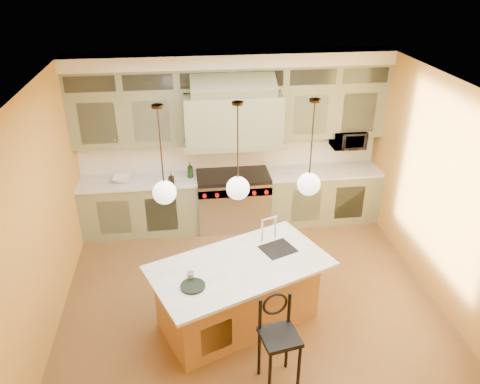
{
  "coord_description": "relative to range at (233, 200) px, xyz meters",
  "views": [
    {
      "loc": [
        -0.78,
        -4.8,
        4.24
      ],
      "look_at": [
        -0.07,
        0.7,
        1.38
      ],
      "focal_mm": 35.0,
      "sensor_mm": 36.0,
      "label": 1
    }
  ],
  "objects": [
    {
      "name": "floor",
      "position": [
        0.0,
        -2.14,
        -0.49
      ],
      "size": [
        5.0,
        5.0,
        0.0
      ],
      "primitive_type": "plane",
      "color": "brown",
      "rests_on": "ground"
    },
    {
      "name": "ceiling",
      "position": [
        0.0,
        -2.14,
        2.41
      ],
      "size": [
        5.0,
        5.0,
        0.0
      ],
      "primitive_type": "plane",
      "rotation": [
        3.14,
        0.0,
        0.0
      ],
      "color": "white",
      "rests_on": "wall_back"
    },
    {
      "name": "wall_back",
      "position": [
        0.0,
        0.36,
        0.96
      ],
      "size": [
        5.0,
        0.0,
        5.0
      ],
      "primitive_type": "plane",
      "rotation": [
        1.57,
        0.0,
        0.0
      ],
      "color": "gold",
      "rests_on": "ground"
    },
    {
      "name": "wall_front",
      "position": [
        0.0,
        -4.64,
        0.96
      ],
      "size": [
        5.0,
        0.0,
        5.0
      ],
      "primitive_type": "plane",
      "rotation": [
        -1.57,
        0.0,
        0.0
      ],
      "color": "gold",
      "rests_on": "ground"
    },
    {
      "name": "wall_left",
      "position": [
        -2.5,
        -2.14,
        0.96
      ],
      "size": [
        0.0,
        5.0,
        5.0
      ],
      "primitive_type": "plane",
      "rotation": [
        1.57,
        0.0,
        1.57
      ],
      "color": "gold",
      "rests_on": "ground"
    },
    {
      "name": "wall_right",
      "position": [
        2.5,
        -2.14,
        0.96
      ],
      "size": [
        0.0,
        5.0,
        5.0
      ],
      "primitive_type": "plane",
      "rotation": [
        1.57,
        0.0,
        -1.57
      ],
      "color": "gold",
      "rests_on": "ground"
    },
    {
      "name": "back_cabinetry",
      "position": [
        0.0,
        0.09,
        0.94
      ],
      "size": [
        5.0,
        0.77,
        2.9
      ],
      "color": "gray",
      "rests_on": "floor"
    },
    {
      "name": "range",
      "position": [
        0.0,
        0.0,
        0.0
      ],
      "size": [
        1.2,
        0.74,
        0.96
      ],
      "color": "silver",
      "rests_on": "floor"
    },
    {
      "name": "kitchen_island",
      "position": [
        -0.21,
        -2.39,
        -0.01
      ],
      "size": [
        2.38,
        1.85,
        1.35
      ],
      "rotation": [
        0.0,
        0.0,
        0.39
      ],
      "color": "olive",
      "rests_on": "floor"
    },
    {
      "name": "counter_stool",
      "position": [
        0.1,
        -3.36,
        0.14
      ],
      "size": [
        0.45,
        0.45,
        1.11
      ],
      "rotation": [
        0.0,
        0.0,
        0.18
      ],
      "color": "black",
      "rests_on": "floor"
    },
    {
      "name": "microwave",
      "position": [
        1.95,
        0.11,
        0.96
      ],
      "size": [
        0.54,
        0.37,
        0.3
      ],
      "primitive_type": "imported",
      "color": "black",
      "rests_on": "back_cabinetry"
    },
    {
      "name": "oil_bottle_a",
      "position": [
        -0.7,
        0.01,
        0.59
      ],
      "size": [
        0.11,
        0.12,
        0.27
      ],
      "primitive_type": "imported",
      "rotation": [
        0.0,
        0.0,
        -0.11
      ],
      "color": "black",
      "rests_on": "back_cabinetry"
    },
    {
      "name": "oil_bottle_b",
      "position": [
        -1.01,
        -0.22,
        0.55
      ],
      "size": [
        0.1,
        0.1,
        0.2
      ],
      "primitive_type": "imported",
      "rotation": [
        0.0,
        0.0,
        -0.06
      ],
      "color": "black",
      "rests_on": "back_cabinetry"
    },
    {
      "name": "fruit_bowl",
      "position": [
        -1.78,
        0.01,
        0.49
      ],
      "size": [
        0.36,
        0.36,
        0.08
      ],
      "primitive_type": "imported",
      "rotation": [
        0.0,
        0.0,
        -0.15
      ],
      "color": "white",
      "rests_on": "back_cabinetry"
    },
    {
      "name": "cup",
      "position": [
        -0.79,
        -2.63,
        0.48
      ],
      "size": [
        0.1,
        0.1,
        0.09
      ],
      "primitive_type": "imported",
      "rotation": [
        0.0,
        0.0,
        0.1
      ],
      "color": "beige",
      "rests_on": "kitchen_island"
    },
    {
      "name": "pendant_left",
      "position": [
        -1.01,
        -2.39,
        1.46
      ],
      "size": [
        0.26,
        0.26,
        1.11
      ],
      "color": "#2D2319",
      "rests_on": "ceiling"
    },
    {
      "name": "pendant_center",
      "position": [
        -0.21,
        -2.39,
        1.46
      ],
      "size": [
        0.26,
        0.26,
        1.11
      ],
      "color": "#2D2319",
      "rests_on": "ceiling"
    },
    {
      "name": "pendant_right",
      "position": [
        0.59,
        -2.39,
        1.46
      ],
      "size": [
        0.26,
        0.26,
        1.11
      ],
      "color": "#2D2319",
      "rests_on": "ceiling"
    }
  ]
}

